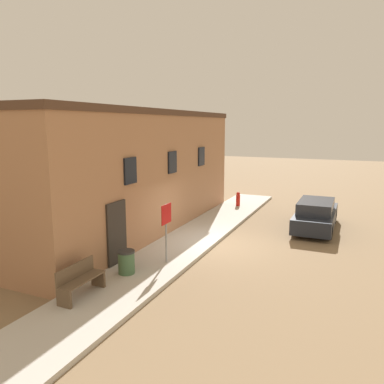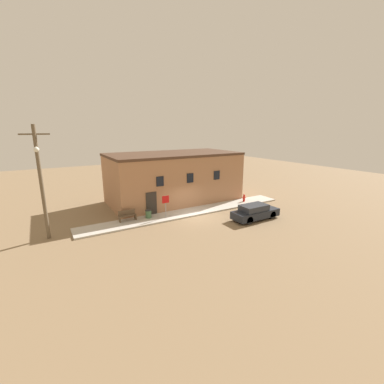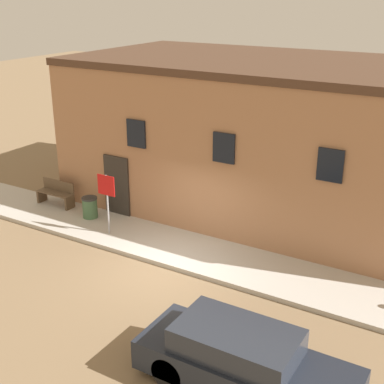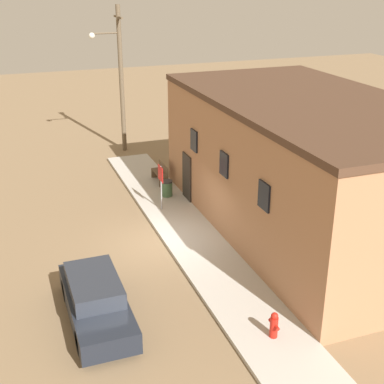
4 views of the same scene
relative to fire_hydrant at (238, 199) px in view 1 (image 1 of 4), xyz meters
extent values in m
plane|color=#846B4C|center=(-6.68, -1.16, -0.53)|extent=(80.00, 80.00, 0.00)
cube|color=#BCB7AD|center=(-6.68, -0.04, -0.46)|extent=(20.45, 2.23, 0.14)
cube|color=#A87551|center=(-6.06, 4.55, 1.97)|extent=(13.51, 6.96, 5.00)
cube|color=#4C3323|center=(-6.06, 4.55, 4.59)|extent=(13.61, 7.06, 0.24)
cube|color=black|center=(-9.21, 1.04, 2.57)|extent=(0.70, 0.08, 0.90)
cube|color=black|center=(-6.06, 1.04, 2.57)|extent=(0.70, 0.08, 0.90)
cube|color=black|center=(-2.91, 1.04, 2.57)|extent=(0.70, 0.08, 0.90)
cube|color=#2D2823|center=(-10.11, 1.04, 0.57)|extent=(1.00, 0.08, 2.20)
cylinder|color=red|center=(0.00, 0.00, -0.08)|extent=(0.23, 0.23, 0.63)
sphere|color=red|center=(0.00, 0.00, 0.29)|extent=(0.20, 0.20, 0.20)
cylinder|color=red|center=(-0.18, 0.00, 0.02)|extent=(0.13, 0.10, 0.10)
cylinder|color=red|center=(0.18, 0.00, 0.02)|extent=(0.13, 0.10, 0.10)
cylinder|color=gray|center=(-9.36, -0.38, 0.59)|extent=(0.06, 0.06, 1.96)
cube|color=red|center=(-9.36, -0.40, 1.24)|extent=(0.64, 0.02, 0.64)
cube|color=brown|center=(-13.19, 0.49, -0.17)|extent=(0.08, 0.44, 0.44)
cube|color=brown|center=(-11.83, 0.49, -0.17)|extent=(0.08, 0.44, 0.44)
cube|color=brown|center=(-12.51, 0.49, 0.07)|extent=(1.44, 0.44, 0.04)
cube|color=brown|center=(-12.51, 0.69, 0.29)|extent=(1.44, 0.04, 0.39)
cylinder|color=#426642|center=(-10.72, 0.29, -0.06)|extent=(0.50, 0.50, 0.66)
cylinder|color=#2D2D2D|center=(-10.72, 0.29, 0.30)|extent=(0.53, 0.53, 0.06)
cylinder|color=black|center=(-1.31, -3.72, -0.18)|extent=(0.69, 0.20, 0.69)
cylinder|color=black|center=(-1.31, -5.14, -0.18)|extent=(0.69, 0.20, 0.69)
cylinder|color=black|center=(-4.01, -3.72, -0.18)|extent=(0.69, 0.20, 0.69)
cylinder|color=black|center=(-4.01, -5.14, -0.18)|extent=(0.69, 0.20, 0.69)
cube|color=#1E232D|center=(-2.66, -4.43, -0.02)|extent=(4.36, 1.61, 0.64)
cube|color=#282D38|center=(-2.87, -4.43, 0.55)|extent=(2.40, 1.42, 0.50)
camera|label=1|loc=(-19.84, -5.93, 4.11)|focal=35.00mm
camera|label=2|loc=(-18.27, -19.92, 7.16)|focal=24.00mm
camera|label=3|loc=(0.79, -12.27, 6.96)|focal=50.00mm
camera|label=4|loc=(10.72, -6.34, 9.04)|focal=50.00mm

